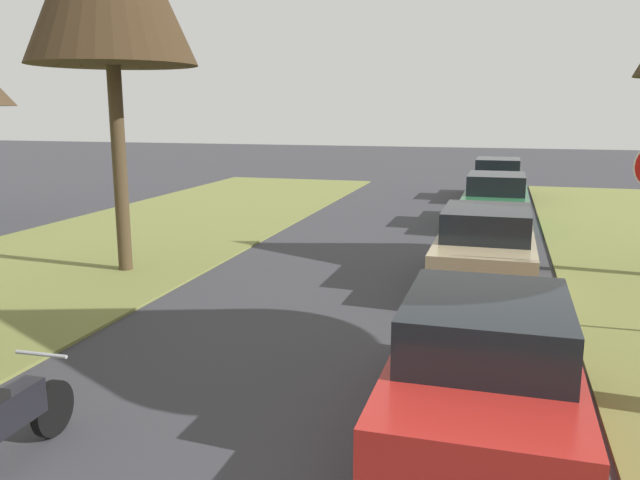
# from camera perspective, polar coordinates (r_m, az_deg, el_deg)

# --- Properties ---
(parked_sedan_red) EXTENTS (1.98, 4.42, 1.57)m
(parked_sedan_red) POSITION_cam_1_polar(r_m,az_deg,el_deg) (7.13, 14.36, -11.15)
(parked_sedan_red) COLOR red
(parked_sedan_red) RESTS_ON ground
(parked_sedan_tan) EXTENTS (1.98, 4.42, 1.57)m
(parked_sedan_tan) POSITION_cam_1_polar(r_m,az_deg,el_deg) (13.02, 14.42, -0.84)
(parked_sedan_tan) COLOR tan
(parked_sedan_tan) RESTS_ON ground
(parked_sedan_green) EXTENTS (1.98, 4.42, 1.57)m
(parked_sedan_green) POSITION_cam_1_polar(r_m,az_deg,el_deg) (19.79, 15.27, 3.26)
(parked_sedan_green) COLOR #28663D
(parked_sedan_green) RESTS_ON ground
(parked_sedan_black) EXTENTS (1.98, 4.42, 1.57)m
(parked_sedan_black) POSITION_cam_1_polar(r_m,az_deg,el_deg) (25.94, 15.41, 5.13)
(parked_sedan_black) COLOR black
(parked_sedan_black) RESTS_ON ground
(parked_motorcycle) EXTENTS (0.60, 2.05, 0.97)m
(parked_motorcycle) POSITION_cam_1_polar(r_m,az_deg,el_deg) (7.05, -26.42, -14.45)
(parked_motorcycle) COLOR black
(parked_motorcycle) RESTS_ON ground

